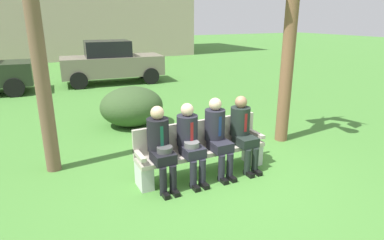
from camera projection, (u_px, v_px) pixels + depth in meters
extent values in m
plane|color=#468234|center=(220.00, 178.00, 5.45)|extent=(80.00, 80.00, 0.00)
cube|color=#B7AD9E|center=(203.00, 151.00, 5.47)|extent=(2.26, 0.44, 0.07)
cube|color=#B7AD9E|center=(197.00, 133.00, 5.55)|extent=(2.26, 0.06, 0.45)
cube|color=#B7AD9E|center=(139.00, 155.00, 4.97)|extent=(0.08, 0.44, 0.06)
cube|color=#B7AD9E|center=(256.00, 134.00, 5.89)|extent=(0.08, 0.44, 0.06)
cube|color=silver|center=(144.00, 176.00, 5.10)|extent=(0.20, 0.37, 0.38)
cube|color=silver|center=(252.00, 153.00, 5.97)|extent=(0.20, 0.37, 0.38)
cube|color=black|center=(163.00, 157.00, 4.96)|extent=(0.32, 0.38, 0.16)
cylinder|color=black|center=(163.00, 181.00, 4.86)|extent=(0.11, 0.11, 0.45)
cylinder|color=black|center=(173.00, 179.00, 4.93)|extent=(0.11, 0.11, 0.45)
cube|color=black|center=(165.00, 195.00, 4.86)|extent=(0.09, 0.22, 0.07)
cube|color=black|center=(175.00, 192.00, 4.93)|extent=(0.09, 0.22, 0.07)
cylinder|color=black|center=(158.00, 134.00, 5.03)|extent=(0.34, 0.34, 0.51)
cube|color=#144C3D|center=(162.00, 137.00, 4.89)|extent=(0.05, 0.01, 0.32)
sphere|color=tan|center=(157.00, 113.00, 4.93)|extent=(0.21, 0.21, 0.21)
cylinder|color=#434343|center=(165.00, 150.00, 4.92)|extent=(0.24, 0.24, 0.09)
cube|color=#23232D|center=(193.00, 151.00, 5.17)|extent=(0.32, 0.38, 0.16)
cylinder|color=#23232D|center=(193.00, 175.00, 5.07)|extent=(0.11, 0.11, 0.45)
cylinder|color=#23232D|center=(202.00, 172.00, 5.14)|extent=(0.11, 0.11, 0.45)
cube|color=black|center=(195.00, 187.00, 5.08)|extent=(0.09, 0.22, 0.07)
cube|color=black|center=(204.00, 185.00, 5.14)|extent=(0.09, 0.22, 0.07)
cylinder|color=#23232D|center=(187.00, 130.00, 5.25)|extent=(0.34, 0.34, 0.49)
cube|color=maroon|center=(192.00, 132.00, 5.10)|extent=(0.05, 0.01, 0.31)
sphere|color=beige|center=(187.00, 110.00, 5.14)|extent=(0.21, 0.21, 0.21)
cylinder|color=slate|center=(192.00, 145.00, 5.11)|extent=(0.24, 0.24, 0.09)
cube|color=#23232D|center=(220.00, 146.00, 5.39)|extent=(0.32, 0.38, 0.16)
cylinder|color=#23232D|center=(222.00, 168.00, 5.29)|extent=(0.11, 0.11, 0.45)
cylinder|color=#23232D|center=(230.00, 166.00, 5.35)|extent=(0.11, 0.11, 0.45)
cube|color=black|center=(223.00, 180.00, 5.29)|extent=(0.09, 0.22, 0.07)
cube|color=black|center=(231.00, 178.00, 5.36)|extent=(0.09, 0.22, 0.07)
cylinder|color=#23232D|center=(215.00, 125.00, 5.46)|extent=(0.34, 0.34, 0.52)
cube|color=navy|center=(220.00, 126.00, 5.31)|extent=(0.05, 0.01, 0.33)
sphere|color=beige|center=(215.00, 104.00, 5.35)|extent=(0.21, 0.21, 0.21)
cube|color=#1E2823|center=(246.00, 141.00, 5.60)|extent=(0.32, 0.38, 0.16)
cylinder|color=#1E2823|center=(247.00, 162.00, 5.50)|extent=(0.11, 0.11, 0.45)
cylinder|color=#1E2823|center=(255.00, 160.00, 5.57)|extent=(0.11, 0.11, 0.45)
cube|color=black|center=(249.00, 174.00, 5.51)|extent=(0.09, 0.22, 0.07)
cube|color=black|center=(257.00, 172.00, 5.57)|extent=(0.09, 0.22, 0.07)
cylinder|color=#1E2823|center=(240.00, 121.00, 5.68)|extent=(0.34, 0.34, 0.50)
cube|color=maroon|center=(246.00, 123.00, 5.53)|extent=(0.05, 0.01, 0.32)
sphere|color=#9E7556|center=(241.00, 102.00, 5.57)|extent=(0.21, 0.21, 0.21)
cylinder|color=brown|center=(34.00, 24.00, 5.01)|extent=(0.24, 0.24, 4.91)
cylinder|color=brown|center=(287.00, 63.00, 6.64)|extent=(0.26, 0.26, 3.33)
ellipsoid|color=#37522A|center=(132.00, 106.00, 7.97)|extent=(1.53, 1.40, 0.96)
cylinder|color=black|center=(18.00, 80.00, 12.20)|extent=(0.65, 0.18, 0.64)
cylinder|color=black|center=(14.00, 88.00, 10.83)|extent=(0.65, 0.18, 0.64)
cube|color=slate|center=(113.00, 66.00, 13.06)|extent=(4.02, 1.88, 0.76)
cube|color=black|center=(107.00, 48.00, 12.80)|extent=(1.81, 1.50, 0.60)
cylinder|color=black|center=(142.00, 70.00, 14.34)|extent=(0.65, 0.19, 0.64)
cylinder|color=black|center=(151.00, 76.00, 12.96)|extent=(0.65, 0.19, 0.64)
cylinder|color=black|center=(77.00, 74.00, 13.39)|extent=(0.65, 0.19, 0.64)
cylinder|color=black|center=(79.00, 81.00, 12.00)|extent=(0.65, 0.19, 0.64)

